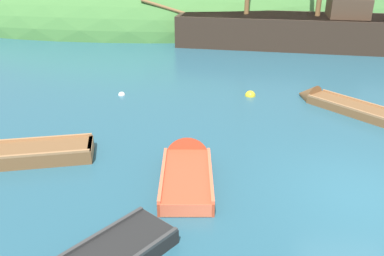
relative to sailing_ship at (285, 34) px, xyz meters
name	(u,v)px	position (x,y,z in m)	size (l,w,h in m)	color
ground_plane	(366,196)	(-1.36, -16.73, -0.71)	(120.00, 120.00, 0.00)	#285B70
shore_hill	(164,18)	(-8.54, 11.28, -0.71)	(40.47, 21.61, 10.60)	#477F3D
sailing_ship	(285,34)	(0.00, 0.00, 0.00)	(15.71, 6.15, 11.31)	#38281E
rowboat_outer_right	(335,104)	(-0.21, -10.70, -0.62)	(3.32, 3.68, 1.01)	brown
rowboat_outer_left	(187,170)	(-5.72, -15.74, -0.59)	(1.31, 3.30, 1.21)	#C64C2D
rowboat_center	(20,156)	(-10.44, -15.11, -0.57)	(3.76, 1.75, 1.07)	brown
buoy_white	(122,95)	(-8.58, -9.52, -0.71)	(0.28, 0.28, 0.28)	white
buoy_yellow	(250,96)	(-3.29, -9.53, -0.71)	(0.44, 0.44, 0.44)	yellow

